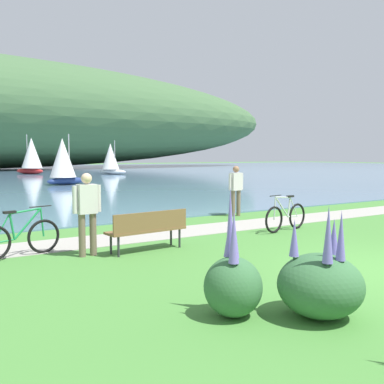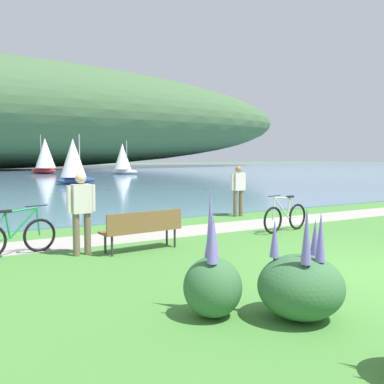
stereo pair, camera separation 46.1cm
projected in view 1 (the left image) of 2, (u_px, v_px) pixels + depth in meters
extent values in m
cube|color=#A39E93|center=(216.00, 228.00, 12.41)|extent=(60.00, 1.50, 0.01)
cube|color=brown|center=(146.00, 230.00, 9.45)|extent=(1.84, 0.64, 0.05)
cube|color=brown|center=(151.00, 221.00, 9.26)|extent=(1.80, 0.20, 0.40)
cylinder|color=#2D2D33|center=(111.00, 243.00, 9.14)|extent=(0.05, 0.05, 0.45)
cylinder|color=#2D2D33|center=(171.00, 235.00, 10.06)|extent=(0.05, 0.05, 0.45)
cylinder|color=#2D2D33|center=(118.00, 246.00, 8.87)|extent=(0.05, 0.05, 0.45)
cylinder|color=#2D2D33|center=(179.00, 238.00, 9.80)|extent=(0.05, 0.05, 0.45)
torus|color=black|center=(274.00, 220.00, 11.59)|extent=(0.72, 0.18, 0.72)
torus|color=black|center=(297.00, 216.00, 12.29)|extent=(0.72, 0.18, 0.72)
cylinder|color=silver|center=(282.00, 207.00, 11.79)|extent=(0.60, 0.15, 0.61)
cylinder|color=silver|center=(283.00, 197.00, 11.79)|extent=(0.66, 0.15, 0.09)
cylinder|color=silver|center=(289.00, 207.00, 12.01)|extent=(0.13, 0.06, 0.54)
cylinder|color=silver|center=(293.00, 216.00, 12.15)|extent=(0.43, 0.10, 0.05)
cylinder|color=silver|center=(294.00, 207.00, 12.15)|extent=(0.37, 0.09, 0.56)
cylinder|color=silver|center=(275.00, 208.00, 11.58)|extent=(0.09, 0.05, 0.60)
cube|color=black|center=(290.00, 196.00, 12.01)|extent=(0.25, 0.14, 0.05)
cylinder|color=black|center=(276.00, 196.00, 11.57)|extent=(0.48, 0.11, 0.02)
torus|color=black|center=(44.00, 236.00, 9.23)|extent=(0.71, 0.23, 0.72)
cylinder|color=#1E8C4C|center=(28.00, 224.00, 8.96)|extent=(0.60, 0.19, 0.61)
cylinder|color=#1E8C4C|center=(26.00, 211.00, 8.91)|extent=(0.65, 0.20, 0.09)
cylinder|color=#1E8C4C|center=(12.00, 227.00, 8.73)|extent=(0.13, 0.07, 0.54)
cylinder|color=#1E8C4C|center=(4.00, 241.00, 8.63)|extent=(0.42, 0.13, 0.05)
cylinder|color=#1E8C4C|center=(1.00, 228.00, 8.58)|extent=(0.36, 0.12, 0.56)
cylinder|color=#1E8C4C|center=(42.00, 222.00, 9.18)|extent=(0.09, 0.06, 0.60)
cube|color=black|center=(10.00, 212.00, 8.67)|extent=(0.26, 0.15, 0.05)
cylinder|color=black|center=(41.00, 206.00, 9.14)|extent=(0.47, 0.14, 0.02)
cylinder|color=#72604C|center=(233.00, 203.00, 14.78)|extent=(0.14, 0.14, 0.88)
cylinder|color=#72604C|center=(238.00, 203.00, 14.91)|extent=(0.14, 0.14, 0.88)
cube|color=silver|center=(236.00, 181.00, 14.78)|extent=(0.39, 0.24, 0.60)
sphere|color=#9E7051|center=(236.00, 169.00, 14.75)|extent=(0.22, 0.22, 0.22)
cylinder|color=silver|center=(230.00, 182.00, 14.64)|extent=(0.09, 0.09, 0.56)
cylinder|color=silver|center=(242.00, 181.00, 14.93)|extent=(0.09, 0.09, 0.56)
cylinder|color=#72604C|center=(82.00, 235.00, 8.88)|extent=(0.14, 0.14, 0.88)
cylinder|color=#72604C|center=(93.00, 234.00, 9.02)|extent=(0.14, 0.14, 0.88)
cube|color=silver|center=(87.00, 199.00, 8.89)|extent=(0.40, 0.25, 0.60)
sphere|color=beige|center=(86.00, 178.00, 8.85)|extent=(0.22, 0.22, 0.22)
cylinder|color=silver|center=(75.00, 200.00, 8.74)|extent=(0.09, 0.09, 0.56)
cylinder|color=silver|center=(99.00, 198.00, 9.04)|extent=(0.09, 0.09, 0.56)
ellipsoid|color=#386B3D|center=(233.00, 287.00, 5.60)|extent=(0.76, 0.76, 0.77)
cylinder|color=#386B3D|center=(229.00, 261.00, 5.75)|extent=(0.02, 0.02, 0.12)
cone|color=#8470D1|center=(229.00, 238.00, 5.73)|extent=(0.15, 0.15, 0.48)
cylinder|color=#386B3D|center=(233.00, 264.00, 5.57)|extent=(0.02, 0.02, 0.12)
cone|color=#8470D1|center=(233.00, 240.00, 5.54)|extent=(0.10, 0.10, 0.53)
cylinder|color=#386B3D|center=(234.00, 268.00, 5.40)|extent=(0.02, 0.02, 0.12)
cone|color=#8470D1|center=(234.00, 237.00, 5.37)|extent=(0.13, 0.13, 0.66)
cylinder|color=#386B3D|center=(230.00, 262.00, 5.71)|extent=(0.02, 0.02, 0.12)
cone|color=#8470D1|center=(230.00, 222.00, 5.66)|extent=(0.12, 0.12, 0.93)
cylinder|color=#386B3D|center=(234.00, 264.00, 5.58)|extent=(0.02, 0.02, 0.12)
cone|color=#8470D1|center=(234.00, 239.00, 5.55)|extent=(0.14, 0.14, 0.55)
ellipsoid|color=#386B3D|center=(320.00, 285.00, 5.58)|extent=(1.09, 1.09, 0.82)
cylinder|color=#386B3D|center=(340.00, 265.00, 5.39)|extent=(0.02, 0.02, 0.12)
cone|color=#7A6BC6|center=(341.00, 236.00, 5.36)|extent=(0.12, 0.12, 0.62)
cylinder|color=#386B3D|center=(333.00, 260.00, 5.65)|extent=(0.02, 0.02, 0.12)
cone|color=#7A6BC6|center=(334.00, 237.00, 5.63)|extent=(0.14, 0.14, 0.48)
cylinder|color=#386B3D|center=(327.00, 268.00, 5.26)|extent=(0.02, 0.02, 0.12)
cone|color=#7A6BC6|center=(328.00, 234.00, 5.22)|extent=(0.13, 0.13, 0.70)
cylinder|color=#386B3D|center=(294.00, 261.00, 5.62)|extent=(0.02, 0.02, 0.12)
cone|color=#7A6BC6|center=(294.00, 238.00, 5.59)|extent=(0.12, 0.12, 0.48)
ellipsoid|color=navy|center=(67.00, 181.00, 30.11)|extent=(3.08, 1.62, 0.52)
cylinder|color=#B2B2B2|center=(69.00, 156.00, 30.13)|extent=(0.07, 0.07, 2.97)
cone|color=white|center=(63.00, 158.00, 29.76)|extent=(2.18, 2.18, 2.67)
ellipsoid|color=white|center=(113.00, 172.00, 46.20)|extent=(2.52, 2.95, 0.53)
cylinder|color=#B2B2B2|center=(115.00, 155.00, 45.97)|extent=(0.08, 0.08, 3.05)
cone|color=white|center=(110.00, 156.00, 46.17)|extent=(2.53, 2.53, 2.74)
ellipsoid|color=#B22323|center=(30.00, 171.00, 46.95)|extent=(2.86, 3.57, 0.63)
cylinder|color=#B2B2B2|center=(27.00, 151.00, 46.88)|extent=(0.09, 0.09, 3.62)
cone|color=white|center=(32.00, 153.00, 46.64)|extent=(2.98, 2.98, 3.26)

